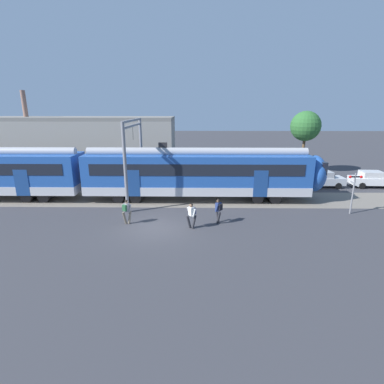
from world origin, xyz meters
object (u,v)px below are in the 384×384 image
(commuter_train, at_px, (93,173))
(crossing_signal, at_px, (354,187))
(pedestrian_grey, at_px, (126,210))
(pedestrian_navy, at_px, (219,209))
(parked_car_silver, at_px, (322,179))
(parked_car_white, at_px, (372,179))
(pedestrian_white, at_px, (192,213))

(commuter_train, relative_size, crossing_signal, 12.68)
(commuter_train, relative_size, pedestrian_grey, 22.83)
(pedestrian_grey, xyz_separation_m, pedestrian_navy, (6.04, 0.23, 0.00))
(pedestrian_grey, bearing_deg, crossing_signal, 7.94)
(parked_car_silver, bearing_deg, commuter_train, -168.42)
(parked_car_silver, height_order, parked_car_white, same)
(pedestrian_grey, distance_m, parked_car_silver, 19.27)
(pedestrian_grey, relative_size, parked_car_silver, 0.41)
(commuter_train, xyz_separation_m, parked_car_silver, (20.57, 4.22, -1.47))
(pedestrian_grey, relative_size, crossing_signal, 0.56)
(pedestrian_navy, distance_m, parked_car_white, 18.14)
(pedestrian_grey, bearing_deg, pedestrian_white, -8.66)
(pedestrian_grey, distance_m, pedestrian_white, 4.33)
(commuter_train, height_order, parked_car_silver, commuter_train)
(crossing_signal, bearing_deg, commuter_train, 170.42)
(pedestrian_white, bearing_deg, parked_car_white, 31.36)
(pedestrian_navy, height_order, crossing_signal, crossing_signal)
(pedestrian_white, relative_size, crossing_signal, 0.56)
(parked_car_silver, bearing_deg, pedestrian_white, -139.93)
(pedestrian_navy, xyz_separation_m, parked_car_silver, (10.59, 9.49, -0.21))
(commuter_train, distance_m, crossing_signal, 19.95)
(pedestrian_white, xyz_separation_m, parked_car_silver, (12.34, 10.38, -0.21))
(pedestrian_white, xyz_separation_m, parked_car_white, (17.16, 10.46, -0.21))
(pedestrian_white, bearing_deg, pedestrian_navy, 26.80)
(pedestrian_navy, bearing_deg, parked_car_silver, 41.88)
(pedestrian_grey, distance_m, pedestrian_navy, 6.04)
(commuter_train, xyz_separation_m, pedestrian_navy, (9.98, -5.28, -1.26))
(parked_car_silver, bearing_deg, crossing_signal, -96.83)
(commuter_train, height_order, crossing_signal, commuter_train)
(pedestrian_grey, distance_m, parked_car_white, 23.58)
(pedestrian_navy, distance_m, parked_car_silver, 14.22)
(pedestrian_navy, distance_m, crossing_signal, 9.93)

